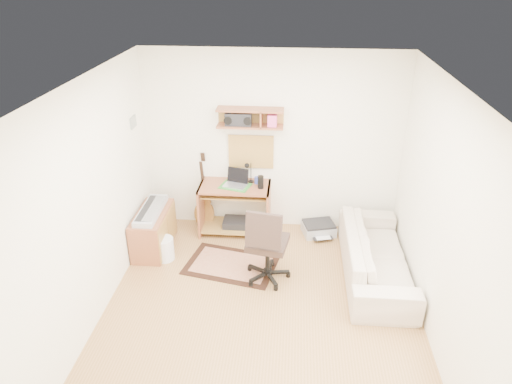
# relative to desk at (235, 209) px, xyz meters

# --- Properties ---
(floor) EXTENTS (3.60, 4.00, 0.01)m
(floor) POSITION_rel_desk_xyz_m (0.51, -1.73, -0.38)
(floor) COLOR #A87946
(floor) RESTS_ON ground
(ceiling) EXTENTS (3.60, 4.00, 0.01)m
(ceiling) POSITION_rel_desk_xyz_m (0.51, -1.73, 2.23)
(ceiling) COLOR white
(ceiling) RESTS_ON ground
(back_wall) EXTENTS (3.60, 0.01, 2.60)m
(back_wall) POSITION_rel_desk_xyz_m (0.51, 0.28, 0.93)
(back_wall) COLOR white
(back_wall) RESTS_ON ground
(left_wall) EXTENTS (0.01, 4.00, 2.60)m
(left_wall) POSITION_rel_desk_xyz_m (-1.29, -1.73, 0.93)
(left_wall) COLOR white
(left_wall) RESTS_ON ground
(right_wall) EXTENTS (0.01, 4.00, 2.60)m
(right_wall) POSITION_rel_desk_xyz_m (2.32, -1.73, 0.93)
(right_wall) COLOR white
(right_wall) RESTS_ON ground
(wall_shelf) EXTENTS (0.90, 0.25, 0.26)m
(wall_shelf) POSITION_rel_desk_xyz_m (0.21, 0.15, 1.32)
(wall_shelf) COLOR #9A5636
(wall_shelf) RESTS_ON back_wall
(cork_board) EXTENTS (0.64, 0.03, 0.49)m
(cork_board) POSITION_rel_desk_xyz_m (0.21, 0.25, 0.79)
(cork_board) COLOR tan
(cork_board) RESTS_ON back_wall
(wall_photo) EXTENTS (0.02, 0.20, 0.15)m
(wall_photo) POSITION_rel_desk_xyz_m (-1.28, -0.23, 1.34)
(wall_photo) COLOR #4C8CBF
(wall_photo) RESTS_ON left_wall
(desk) EXTENTS (1.00, 0.55, 0.75)m
(desk) POSITION_rel_desk_xyz_m (0.00, 0.00, 0.00)
(desk) COLOR #9A5636
(desk) RESTS_ON floor
(laptop) EXTENTS (0.38, 0.38, 0.24)m
(laptop) POSITION_rel_desk_xyz_m (0.01, -0.02, 0.49)
(laptop) COLOR silver
(laptop) RESTS_ON desk
(speaker) EXTENTS (0.08, 0.08, 0.18)m
(speaker) POSITION_rel_desk_xyz_m (0.37, -0.05, 0.47)
(speaker) COLOR black
(speaker) RESTS_ON desk
(desk_lamp) EXTENTS (0.10, 0.10, 0.31)m
(desk_lamp) POSITION_rel_desk_xyz_m (0.22, 0.14, 0.53)
(desk_lamp) COLOR black
(desk_lamp) RESTS_ON desk
(pencil_cup) EXTENTS (0.07, 0.07, 0.10)m
(pencil_cup) POSITION_rel_desk_xyz_m (0.31, 0.10, 0.42)
(pencil_cup) COLOR #3847A8
(pencil_cup) RESTS_ON desk
(boombox) EXTENTS (0.36, 0.16, 0.18)m
(boombox) POSITION_rel_desk_xyz_m (0.05, 0.15, 1.30)
(boombox) COLOR black
(boombox) RESTS_ON wall_shelf
(rug) EXTENTS (1.28, 0.99, 0.02)m
(rug) POSITION_rel_desk_xyz_m (0.05, -0.86, -0.37)
(rug) COLOR tan
(rug) RESTS_ON floor
(task_chair) EXTENTS (0.62, 0.62, 1.05)m
(task_chair) POSITION_rel_desk_xyz_m (0.54, -1.09, 0.15)
(task_chair) COLOR #32241D
(task_chair) RESTS_ON floor
(cabinet) EXTENTS (0.40, 0.90, 0.55)m
(cabinet) POSITION_rel_desk_xyz_m (-1.07, -0.53, -0.10)
(cabinet) COLOR #9A5636
(cabinet) RESTS_ON floor
(music_keyboard) EXTENTS (0.26, 0.83, 0.07)m
(music_keyboard) POSITION_rel_desk_xyz_m (-1.07, -0.53, 0.21)
(music_keyboard) COLOR #B2B5BA
(music_keyboard) RESTS_ON cabinet
(guitar) EXTENTS (0.33, 0.23, 1.14)m
(guitar) POSITION_rel_desk_xyz_m (-0.48, 0.13, 0.20)
(guitar) COLOR #9F6D31
(guitar) RESTS_ON floor
(waste_basket) EXTENTS (0.34, 0.34, 0.31)m
(waste_basket) POSITION_rel_desk_xyz_m (-0.86, -0.78, -0.22)
(waste_basket) COLOR white
(waste_basket) RESTS_ON floor
(printer) EXTENTS (0.52, 0.45, 0.17)m
(printer) POSITION_rel_desk_xyz_m (1.22, 0.04, -0.29)
(printer) COLOR #A5A8AA
(printer) RESTS_ON floor
(sofa) EXTENTS (0.57, 1.97, 0.77)m
(sofa) POSITION_rel_desk_xyz_m (1.89, -0.89, 0.01)
(sofa) COLOR beige
(sofa) RESTS_ON floor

